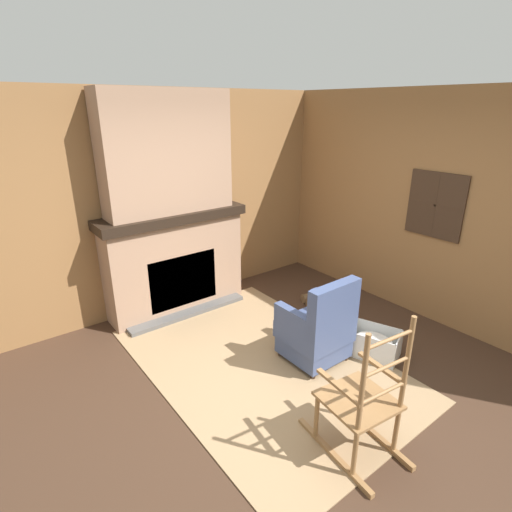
% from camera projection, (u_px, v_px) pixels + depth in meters
% --- Properties ---
extents(ground_plane, '(14.00, 14.00, 0.00)m').
position_uv_depth(ground_plane, '(286.00, 393.00, 3.63)').
color(ground_plane, '#3D281C').
extents(wood_panel_wall_left, '(0.06, 5.21, 2.66)m').
position_uv_depth(wood_panel_wall_left, '(162.00, 203.00, 4.89)').
color(wood_panel_wall_left, olive).
rests_on(wood_panel_wall_left, ground).
extents(wood_panel_wall_back, '(5.21, 0.09, 2.66)m').
position_uv_depth(wood_panel_wall_back, '(444.00, 212.00, 4.49)').
color(wood_panel_wall_back, olive).
rests_on(wood_panel_wall_back, ground).
extents(fireplace_hearth, '(0.62, 1.81, 1.27)m').
position_uv_depth(fireplace_hearth, '(176.00, 262.00, 4.95)').
color(fireplace_hearth, '#9E7A60').
rests_on(fireplace_hearth, ground).
extents(chimney_breast, '(0.36, 1.50, 1.36)m').
position_uv_depth(chimney_breast, '(167.00, 153.00, 4.49)').
color(chimney_breast, '#9E7A60').
rests_on(chimney_breast, fireplace_hearth).
extents(area_rug, '(2.99, 2.01, 0.01)m').
position_uv_depth(area_rug, '(261.00, 363.00, 4.05)').
color(area_rug, '#997A56').
rests_on(area_rug, ground).
extents(armchair, '(0.59, 0.60, 0.93)m').
position_uv_depth(armchair, '(317.00, 330.00, 3.98)').
color(armchair, '#3D4C75').
rests_on(armchair, ground).
extents(rocking_chair, '(0.85, 0.54, 1.17)m').
position_uv_depth(rocking_chair, '(362.00, 406.00, 2.90)').
color(rocking_chair, olive).
rests_on(rocking_chair, ground).
extents(firewood_stack, '(0.44, 0.43, 0.12)m').
position_uv_depth(firewood_stack, '(319.00, 301.00, 5.22)').
color(firewood_stack, brown).
rests_on(firewood_stack, ground).
extents(laundry_basket, '(0.59, 0.49, 0.30)m').
position_uv_depth(laundry_basket, '(374.00, 343.00, 4.13)').
color(laundry_basket, white).
rests_on(laundry_basket, ground).
extents(oil_lamp_vase, '(0.10, 0.10, 0.26)m').
position_uv_depth(oil_lamp_vase, '(114.00, 212.00, 4.36)').
color(oil_lamp_vase, silver).
rests_on(oil_lamp_vase, fireplace_hearth).
extents(storage_case, '(0.15, 0.20, 0.12)m').
position_uv_depth(storage_case, '(195.00, 202.00, 4.94)').
color(storage_case, gray).
rests_on(storage_case, fireplace_hearth).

